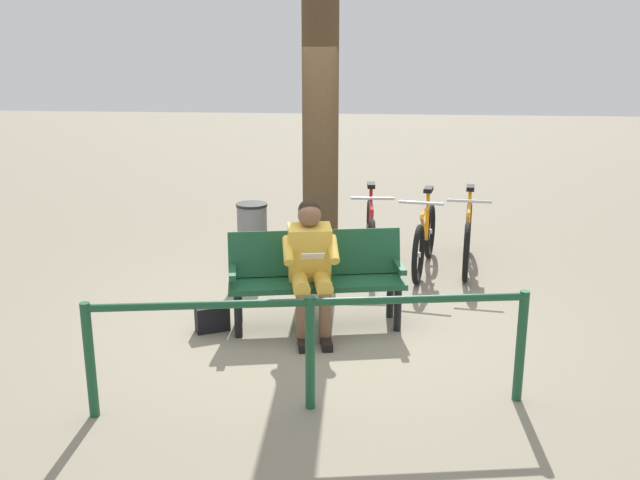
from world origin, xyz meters
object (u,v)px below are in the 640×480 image
bicycle_blue (371,234)px  bench (316,272)px  litter_bin (253,239)px  bicycle_red (424,240)px  bicycle_purple (467,238)px  tree_trunk (320,121)px  handbag (212,318)px  person_reading (310,261)px

bicycle_blue → bench: bearing=-16.4°
litter_bin → bicycle_red: size_ratio=0.49×
bench → bicycle_red: bearing=-133.2°
bicycle_purple → bicycle_red: size_ratio=1.01×
tree_trunk → handbag: bearing=62.0°
bicycle_purple → bicycle_blue: 1.12m
bench → bicycle_purple: size_ratio=0.99×
handbag → tree_trunk: tree_trunk is taller
bench → bicycle_blue: bicycle_blue is taller
person_reading → bicycle_purple: 2.62m
litter_bin → bicycle_purple: 2.48m
person_reading → bench: bearing=-111.7°
bicycle_red → person_reading: bearing=-20.1°
bench → handbag: bench is taller
person_reading → bicycle_red: bearing=-131.5°
person_reading → handbag: person_reading is taller
bench → bicycle_purple: 2.46m
tree_trunk → bicycle_purple: bearing=-161.2°
handbag → litter_bin: litter_bin is taller
bench → bicycle_blue: 1.98m
handbag → tree_trunk: 2.41m
tree_trunk → bicycle_blue: (-0.54, -0.61, -1.38)m
bench → handbag: bearing=4.8°
bicycle_red → bicycle_blue: size_ratio=0.99×
tree_trunk → bench: bearing=93.7°
bicycle_purple → bicycle_red: (0.50, 0.14, 0.00)m
litter_bin → bicycle_purple: bearing=-169.1°
person_reading → litter_bin: 1.80m
bicycle_red → bicycle_purple: bearing=116.1°
bicycle_blue → person_reading: bearing=-16.2°
litter_bin → bicycle_red: bicycle_red is taller
bench → bicycle_red: size_ratio=1.00×
person_reading → bicycle_purple: person_reading is taller
tree_trunk → litter_bin: (0.78, -0.10, -1.33)m
bicycle_red → bench: bearing=-21.8°
handbag → tree_trunk: bearing=-118.0°
tree_trunk → bicycle_blue: 1.60m
person_reading → bicycle_red: (-1.11, -1.91, -0.31)m
person_reading → handbag: size_ratio=4.00×
tree_trunk → bicycle_purple: (-1.66, -0.57, -1.38)m
handbag → litter_bin: 1.70m
bicycle_red → bicycle_blue: same height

